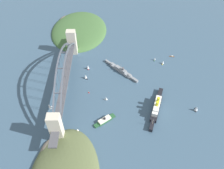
{
  "coord_description": "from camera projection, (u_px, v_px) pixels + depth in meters",
  "views": [
    {
      "loc": [
        274.92,
        76.29,
        295.29
      ],
      "look_at": [
        0.0,
        78.8,
        8.0
      ],
      "focal_mm": 36.48,
      "sensor_mm": 36.0,
      "label": 1
    }
  ],
  "objects": [
    {
      "name": "small_boat_2",
      "position": [
        88.0,
        67.0,
        434.35
      ],
      "size": [
        8.74,
        6.05,
        9.59
      ],
      "color": "#B2231E",
      "rests_on": "ground"
    },
    {
      "name": "small_boat_0",
      "position": [
        86.0,
        77.0,
        416.32
      ],
      "size": [
        7.29,
        7.35,
        9.85
      ],
      "color": "black",
      "rests_on": "ground"
    },
    {
      "name": "small_boat_7",
      "position": [
        196.0,
        109.0,
        364.68
      ],
      "size": [
        9.26,
        5.86,
        10.76
      ],
      "color": "black",
      "rests_on": "ground"
    },
    {
      "name": "naval_cruiser",
      "position": [
        121.0,
        70.0,
        429.8
      ],
      "size": [
        62.58,
        61.2,
        17.74
      ],
      "color": "gray",
      "rests_on": "ground"
    },
    {
      "name": "channel_marker_buoy",
      "position": [
        89.0,
        92.0,
        394.3
      ],
      "size": [
        2.2,
        2.2,
        2.75
      ],
      "color": "red",
      "rests_on": "ground"
    },
    {
      "name": "ground_plane",
      "position": [
        68.0,
        88.0,
        402.93
      ],
      "size": [
        1400.0,
        1400.0,
        0.0
      ],
      "primitive_type": "plane",
      "color": "#385166"
    },
    {
      "name": "harbor_arch_bridge",
      "position": [
        65.0,
        77.0,
        382.57
      ],
      "size": [
        260.28,
        17.25,
        67.36
      ],
      "color": "beige",
      "rests_on": "ground"
    },
    {
      "name": "small_boat_1",
      "position": [
        155.0,
        59.0,
        452.89
      ],
      "size": [
        6.2,
        4.22,
        7.33
      ],
      "color": "#2D6B3D",
      "rests_on": "ground"
    },
    {
      "name": "headland_west_shore",
      "position": [
        78.0,
        30.0,
        530.55
      ],
      "size": [
        168.4,
        126.99,
        25.1
      ],
      "color": "#3D6033",
      "rests_on": "ground"
    },
    {
      "name": "seaplane_taxiing_near_bridge",
      "position": [
        50.0,
        107.0,
        370.21
      ],
      "size": [
        9.68,
        8.02,
        4.96
      ],
      "color": "#B7B7B2",
      "rests_on": "ground"
    },
    {
      "name": "small_boat_5",
      "position": [
        106.0,
        99.0,
        381.39
      ],
      "size": [
        4.12,
        6.57,
        7.3
      ],
      "color": "silver",
      "rests_on": "ground"
    },
    {
      "name": "harbor_ferry_steamer",
      "position": [
        105.0,
        120.0,
        352.31
      ],
      "size": [
        27.23,
        34.28,
        8.25
      ],
      "color": "#23512D",
      "rests_on": "ground"
    },
    {
      "name": "ocean_liner",
      "position": [
        156.0,
        107.0,
        365.29
      ],
      "size": [
        85.5,
        34.86,
        21.76
      ],
      "color": "black",
      "rests_on": "ground"
    },
    {
      "name": "small_boat_3",
      "position": [
        172.0,
        56.0,
        462.61
      ],
      "size": [
        3.63,
        10.79,
        2.19
      ],
      "color": "brown",
      "rests_on": "ground"
    },
    {
      "name": "small_boat_6",
      "position": [
        77.0,
        130.0,
        338.1
      ],
      "size": [
        6.92,
        6.98,
        8.52
      ],
      "color": "brown",
      "rests_on": "ground"
    },
    {
      "name": "small_boat_4",
      "position": [
        163.0,
        62.0,
        445.54
      ],
      "size": [
        8.31,
        5.76,
        7.78
      ],
      "color": "gold",
      "rests_on": "ground"
    }
  ]
}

